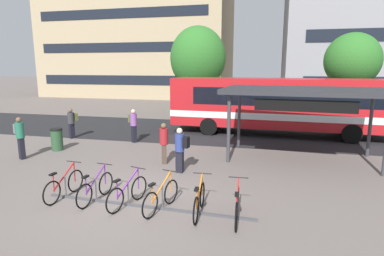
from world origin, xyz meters
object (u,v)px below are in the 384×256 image
(street_tree_0, at_px, (198,58))
(street_tree_1, at_px, (352,61))
(parked_bicycle_purple_1, at_px, (96,189))
(commuter_grey_pack_0, at_px, (20,135))
(city_bus, at_px, (276,104))
(parked_bicycle_orange_4, at_px, (199,201))
(parked_bicycle_orange_3, at_px, (161,197))
(commuter_olive_pack_2, at_px, (133,123))
(commuter_olive_pack_4, at_px, (72,121))
(parked_bicycle_purple_2, at_px, (128,193))
(trash_bin, at_px, (57,139))
(parked_bicycle_red_5, at_px, (237,207))
(parked_bicycle_red_0, at_px, (64,186))
(commuter_black_pack_1, at_px, (181,147))
(transit_shelter, at_px, (304,93))
(commuter_navy_pack_3, at_px, (164,140))

(street_tree_0, height_order, street_tree_1, street_tree_0)
(parked_bicycle_purple_1, xyz_separation_m, commuter_grey_pack_0, (-5.30, 3.17, 0.65))
(city_bus, height_order, parked_bicycle_orange_4, city_bus)
(parked_bicycle_orange_3, height_order, commuter_olive_pack_2, commuter_olive_pack_2)
(commuter_olive_pack_4, xyz_separation_m, street_tree_1, (15.58, 7.89, 3.30))
(city_bus, xyz_separation_m, commuter_grey_pack_0, (-10.57, -7.54, -0.74))
(parked_bicycle_orange_3, bearing_deg, parked_bicycle_purple_2, 101.80)
(city_bus, height_order, parked_bicycle_purple_1, city_bus)
(city_bus, height_order, parked_bicycle_purple_2, city_bus)
(trash_bin, bearing_deg, parked_bicycle_red_5, -29.55)
(city_bus, xyz_separation_m, parked_bicycle_red_0, (-6.29, -10.72, -1.39))
(parked_bicycle_red_0, bearing_deg, parked_bicycle_purple_2, -87.39)
(city_bus, xyz_separation_m, parked_bicycle_orange_3, (-3.22, -10.86, -1.39))
(commuter_black_pack_1, height_order, commuter_olive_pack_4, commuter_black_pack_1)
(transit_shelter, distance_m, commuter_navy_pack_3, 6.00)
(city_bus, height_order, transit_shelter, city_bus)
(transit_shelter, xyz_separation_m, commuter_grey_pack_0, (-11.48, -2.62, -1.77))
(parked_bicycle_purple_2, height_order, trash_bin, trash_bin)
(parked_bicycle_purple_1, height_order, commuter_grey_pack_0, commuter_grey_pack_0)
(parked_bicycle_purple_1, bearing_deg, parked_bicycle_purple_2, -89.10)
(trash_bin, bearing_deg, parked_bicycle_orange_3, -35.85)
(commuter_black_pack_1, bearing_deg, parked_bicycle_orange_3, 104.59)
(transit_shelter, bearing_deg, commuter_navy_pack_3, -157.15)
(commuter_olive_pack_2, relative_size, commuter_navy_pack_3, 1.04)
(parked_bicycle_purple_1, bearing_deg, parked_bicycle_red_0, 96.66)
(commuter_olive_pack_2, distance_m, commuter_olive_pack_4, 3.65)
(parked_bicycle_orange_3, xyz_separation_m, transit_shelter, (4.13, 5.94, 2.42))
(parked_bicycle_purple_1, distance_m, transit_shelter, 8.81)
(transit_shelter, bearing_deg, parked_bicycle_orange_3, -120.67)
(parked_bicycle_purple_2, height_order, commuter_grey_pack_0, commuter_grey_pack_0)
(parked_bicycle_red_0, relative_size, commuter_grey_pack_0, 0.96)
(parked_bicycle_red_5, distance_m, commuter_grey_pack_0, 10.03)
(commuter_grey_pack_0, distance_m, trash_bin, 1.76)
(parked_bicycle_purple_2, distance_m, parked_bicycle_orange_3, 1.00)
(commuter_olive_pack_4, bearing_deg, commuter_grey_pack_0, 29.72)
(parked_bicycle_red_0, bearing_deg, parked_bicycle_purple_1, -84.47)
(transit_shelter, relative_size, street_tree_1, 1.11)
(parked_bicycle_orange_4, xyz_separation_m, street_tree_0, (-3.91, 17.78, 4.14))
(parked_bicycle_orange_3, height_order, commuter_black_pack_1, commuter_black_pack_1)
(parked_bicycle_orange_3, distance_m, street_tree_1, 17.61)
(parked_bicycle_purple_1, distance_m, commuter_olive_pack_4, 9.08)
(transit_shelter, distance_m, trash_bin, 11.20)
(parked_bicycle_red_0, height_order, trash_bin, trash_bin)
(transit_shelter, bearing_deg, commuter_grey_pack_0, -162.96)
(street_tree_1, bearing_deg, trash_bin, -145.09)
(parked_bicycle_purple_1, relative_size, parked_bicycle_orange_3, 1.02)
(parked_bicycle_red_0, height_order, commuter_grey_pack_0, commuter_grey_pack_0)
(parked_bicycle_orange_3, relative_size, street_tree_0, 0.24)
(parked_bicycle_red_0, bearing_deg, city_bus, -25.49)
(commuter_olive_pack_2, relative_size, commuter_olive_pack_4, 1.05)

